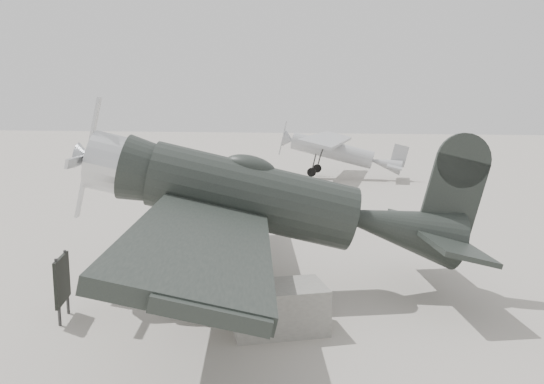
# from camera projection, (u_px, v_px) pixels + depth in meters

# --- Properties ---
(ground) EXTENTS (160.00, 160.00, 0.00)m
(ground) POSITION_uv_depth(u_px,v_px,m) (270.00, 250.00, 16.17)
(ground) COLOR #A79F95
(ground) RESTS_ON ground
(lowwing_monoplane) EXTENTS (9.26, 12.81, 4.12)m
(lowwing_monoplane) POSITION_uv_depth(u_px,v_px,m) (271.00, 202.00, 12.05)
(lowwing_monoplane) COLOR black
(lowwing_monoplane) RESTS_ON ground
(highwing_monoplane) EXTENTS (7.66, 10.77, 3.06)m
(highwing_monoplane) POSITION_uv_depth(u_px,v_px,m) (337.00, 148.00, 32.53)
(highwing_monoplane) COLOR #9A9C9F
(highwing_monoplane) RESTS_ON ground
(equipment_block) EXTENTS (2.09, 1.74, 0.89)m
(equipment_block) POSITION_uv_depth(u_px,v_px,m) (279.00, 308.00, 10.27)
(equipment_block) COLOR slate
(equipment_block) RESTS_ON ground
(sign_board) EXTENTS (0.35, 0.92, 1.37)m
(sign_board) POSITION_uv_depth(u_px,v_px,m) (62.00, 281.00, 10.72)
(sign_board) COLOR #333333
(sign_board) RESTS_ON ground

